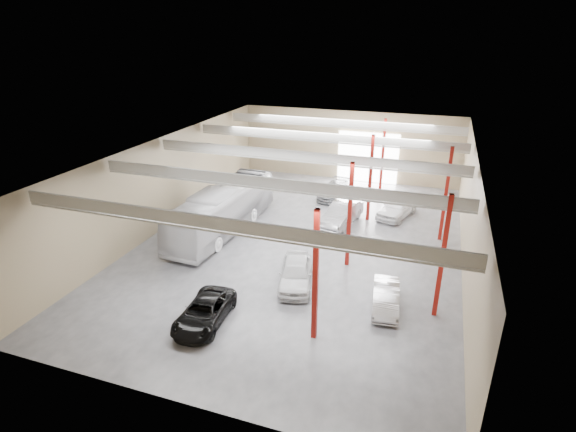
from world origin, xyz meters
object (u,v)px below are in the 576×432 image
Objects in this scene: coach_bus at (223,210)px; car_right_near at (386,297)px; car_row_c at (334,190)px; car_right_far at (397,207)px; black_sedan at (204,312)px; car_row_b at (342,214)px; car_row_a at (296,273)px.

car_right_near is at bearing -23.55° from coach_bus.
car_row_c reaches higher than car_right_near.
coach_bus reaches higher than car_right_far.
car_row_b is (3.99, 15.22, 0.20)m from black_sedan.
coach_bus is 2.61× the size of car_row_a.
car_right_near is 0.81× the size of car_right_far.
coach_bus is at bearing -132.12° from car_right_far.
coach_bus reaches higher than car_row_c.
car_row_c is (-1.42, 15.68, -0.13)m from car_row_a.
black_sedan is 0.94× the size of car_right_far.
car_right_far is (-0.88, 13.73, 0.18)m from car_right_near.
car_row_a is 0.93× the size of car_row_b.
car_row_a reaches higher than black_sedan.
car_row_b is at bearing 29.79° from coach_bus.
car_row_a is at bearing -78.70° from car_row_c.
car_row_c is 17.79m from car_right_near.
coach_bus reaches higher than car_row_b.
car_right_far is at bearing 86.85° from car_right_near.
black_sedan is (4.31, -10.96, -1.09)m from coach_bus.
coach_bus is at bearing 128.87° from car_row_a.
car_right_far reaches higher than car_row_c.
coach_bus is 2.43× the size of car_row_b.
car_row_b and car_right_far have the same top height.
car_row_b is 5.00m from car_right_far.
car_right_near is at bearing 22.80° from black_sedan.
car_row_b is at bearing -125.81° from car_right_far.
car_right_far is (12.29, 7.27, -0.90)m from coach_bus.
car_row_c is 0.95× the size of car_right_far.
car_row_c is at bearing 80.60° from black_sedan.
car_row_a is at bearing 52.99° from black_sedan.
coach_bus is at bearing 107.41° from black_sedan.
car_row_b is 6.02m from car_row_c.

